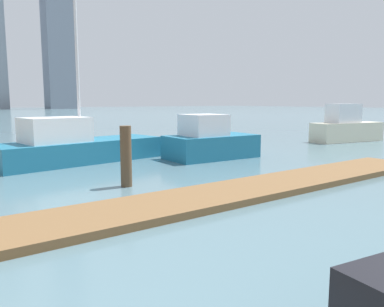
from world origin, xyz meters
TOP-DOWN VIEW (x-y plane):
  - ground_plane at (0.00, 20.00)m, footprint 300.00×300.00m
  - floating_dock at (4.29, 9.24)m, footprint 15.58×2.00m
  - dock_piling_1 at (1.72, 11.97)m, footprint 0.33×0.33m
  - dock_piling_2 at (7.06, 15.00)m, footprint 0.34×0.34m
  - moored_boat_0 at (7.30, 14.95)m, footprint 4.12×2.27m
  - moored_boat_2 at (2.05, 17.30)m, footprint 7.14×3.13m
  - moored_boat_5 at (18.74, 15.44)m, footprint 5.14×2.28m

SIDE VIEW (x-z plane):
  - ground_plane at x=0.00m, z-range 0.00..0.00m
  - floating_dock at x=4.29m, z-range 0.00..0.18m
  - moored_boat_2 at x=2.05m, z-range -3.80..5.20m
  - moored_boat_0 at x=7.30m, z-range -0.24..1.72m
  - dock_piling_2 at x=7.06m, z-range 0.00..1.64m
  - moored_boat_5 at x=18.74m, z-range -0.30..2.07m
  - dock_piling_1 at x=1.72m, z-range 0.00..1.81m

